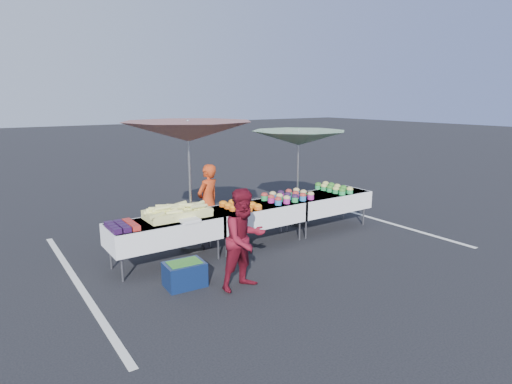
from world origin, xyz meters
TOP-DOWN VIEW (x-y plane):
  - ground at (0.00, 0.00)m, footprint 80.00×80.00m
  - stripe_left at (-3.20, 0.00)m, footprint 0.10×5.00m
  - stripe_right at (3.20, 0.00)m, footprint 0.10×5.00m
  - table_left at (-1.80, 0.00)m, footprint 1.86×0.81m
  - table_center at (0.00, 0.00)m, footprint 1.86×0.81m
  - table_right at (1.80, 0.00)m, footprint 1.86×0.81m
  - berry_punnets at (-2.51, -0.06)m, footprint 0.40×0.54m
  - corn_pile at (-1.54, 0.04)m, footprint 1.16×0.57m
  - plastic_bags at (-1.50, -0.30)m, footprint 0.30×0.25m
  - carrot_bowls at (-0.35, -0.01)m, footprint 0.55×0.69m
  - potato_cups at (0.75, 0.00)m, footprint 0.94×0.58m
  - bean_baskets at (2.06, 0.08)m, footprint 0.36×0.86m
  - vendor at (-0.60, 0.76)m, footprint 0.63×0.53m
  - customer at (-1.22, -1.50)m, footprint 0.77×0.63m
  - umbrella_left at (-1.14, 0.40)m, footprint 2.54×2.54m
  - umbrella_right at (1.47, 0.56)m, footprint 2.60×2.60m
  - storage_bin at (-1.92, -0.96)m, footprint 0.59×0.45m

SIDE VIEW (x-z plane):
  - ground at x=0.00m, z-range 0.00..0.00m
  - stripe_left at x=-3.20m, z-range 0.00..0.00m
  - stripe_right at x=3.20m, z-range 0.00..0.00m
  - storage_bin at x=-1.92m, z-range 0.01..0.38m
  - table_left at x=-1.80m, z-range 0.21..0.96m
  - table_center at x=0.00m, z-range 0.21..0.96m
  - table_right at x=1.80m, z-range 0.21..0.96m
  - customer at x=-1.22m, z-range 0.00..1.47m
  - vendor at x=-0.60m, z-range 0.00..1.47m
  - plastic_bags at x=-1.50m, z-range 0.75..0.80m
  - berry_punnets at x=-2.51m, z-range 0.75..0.83m
  - carrot_bowls at x=-0.35m, z-range 0.75..0.85m
  - bean_baskets at x=2.06m, z-range 0.75..0.90m
  - potato_cups at x=0.75m, z-range 0.75..0.91m
  - corn_pile at x=-1.54m, z-range 0.71..0.97m
  - umbrella_right at x=1.47m, z-range 0.84..2.89m
  - umbrella_left at x=-1.14m, z-range 0.95..3.29m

